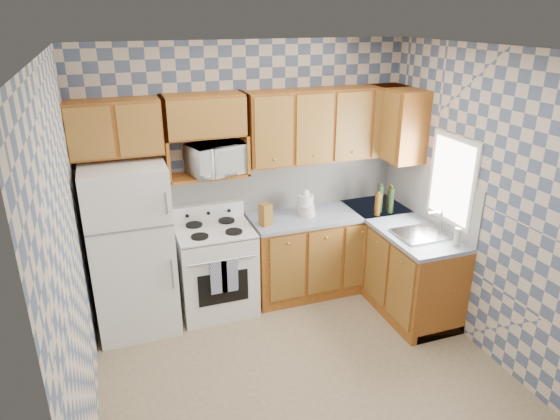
{
  "coord_description": "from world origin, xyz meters",
  "views": [
    {
      "loc": [
        -1.38,
        -3.25,
        2.95
      ],
      "look_at": [
        0.05,
        0.75,
        1.25
      ],
      "focal_mm": 32.0,
      "sensor_mm": 36.0,
      "label": 1
    }
  ],
  "objects_px": {
    "refrigerator": "(132,249)",
    "stove_body": "(216,270)",
    "microwave": "(217,159)",
    "electric_kettle": "(305,204)"
  },
  "relations": [
    {
      "from": "stove_body",
      "to": "electric_kettle",
      "type": "xyz_separation_m",
      "value": [
        1.02,
        0.06,
        0.58
      ]
    },
    {
      "from": "refrigerator",
      "to": "microwave",
      "type": "height_order",
      "value": "microwave"
    },
    {
      "from": "refrigerator",
      "to": "microwave",
      "type": "relative_size",
      "value": 3.06
    },
    {
      "from": "refrigerator",
      "to": "electric_kettle",
      "type": "relative_size",
      "value": 7.85
    },
    {
      "from": "stove_body",
      "to": "electric_kettle",
      "type": "distance_m",
      "value": 1.17
    },
    {
      "from": "refrigerator",
      "to": "stove_body",
      "type": "bearing_deg",
      "value": 1.78
    },
    {
      "from": "refrigerator",
      "to": "microwave",
      "type": "bearing_deg",
      "value": 9.85
    },
    {
      "from": "microwave",
      "to": "stove_body",
      "type": "bearing_deg",
      "value": -142.72
    },
    {
      "from": "stove_body",
      "to": "microwave",
      "type": "xyz_separation_m",
      "value": [
        0.1,
        0.13,
        1.15
      ]
    },
    {
      "from": "electric_kettle",
      "to": "refrigerator",
      "type": "bearing_deg",
      "value": -177.25
    }
  ]
}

